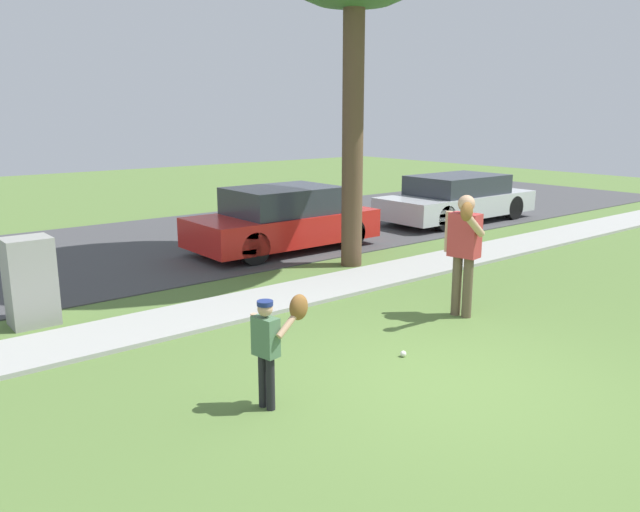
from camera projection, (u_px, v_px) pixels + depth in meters
ground_plane at (264, 305)px, 9.49m from camera, size 48.00×48.00×0.00m
sidewalk_strip at (260, 302)px, 9.56m from camera, size 36.00×1.20×0.06m
road_surface at (131, 249)px, 13.36m from camera, size 36.00×6.80×0.02m
person_adult at (464, 244)px, 8.72m from camera, size 0.69×0.73×1.75m
person_child at (273, 336)px, 6.05m from camera, size 0.53×0.39×1.14m
baseball at (403, 354)px, 7.48m from camera, size 0.07×0.07×0.07m
utility_cabinet at (30, 282)px, 8.51m from camera, size 0.60×0.52×1.22m
parked_hatchback_red at (283, 220)px, 13.15m from camera, size 4.00×1.75×1.33m
parked_sedan_silver at (457, 199)px, 16.67m from camera, size 4.60×1.80×1.23m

